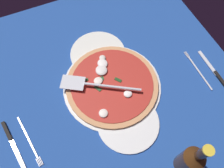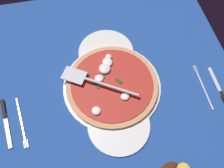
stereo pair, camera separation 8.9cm
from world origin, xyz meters
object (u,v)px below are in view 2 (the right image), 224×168
(dinner_plate_right, at_px, (119,125))
(place_setting_near, at_px, (13,121))
(dinner_plate_left, at_px, (106,52))
(place_setting_far, at_px, (212,89))
(pizza, at_px, (112,84))
(pizza_server, at_px, (95,82))

(dinner_plate_right, relative_size, place_setting_near, 1.04)
(dinner_plate_left, height_order, place_setting_near, place_setting_near)
(place_setting_far, bearing_deg, pizza, 76.16)
(place_setting_near, xyz_separation_m, place_setting_far, (0.03, 0.77, 0.00))
(pizza, bearing_deg, pizza_server, -98.50)
(pizza, bearing_deg, dinner_plate_left, 177.07)
(pizza_server, bearing_deg, dinner_plate_right, 138.95)
(dinner_plate_left, xyz_separation_m, pizza, (0.16, -0.01, 0.01))
(pizza, bearing_deg, place_setting_near, -79.66)
(dinner_plate_right, height_order, pizza, pizza)
(pizza_server, xyz_separation_m, place_setting_near, (0.08, -0.32, -0.04))
(place_setting_far, bearing_deg, dinner_plate_right, 100.28)
(dinner_plate_right, bearing_deg, place_setting_far, 99.83)
(dinner_plate_right, xyz_separation_m, place_setting_far, (-0.07, 0.39, -0.00))
(place_setting_near, height_order, place_setting_far, same)
(dinner_plate_left, bearing_deg, pizza_server, -24.90)
(dinner_plate_right, distance_m, place_setting_far, 0.40)
(dinner_plate_right, xyz_separation_m, pizza_server, (-0.17, -0.06, 0.04))
(pizza_server, distance_m, place_setting_near, 0.33)
(pizza_server, bearing_deg, place_setting_far, -162.24)
(pizza_server, relative_size, place_setting_far, 1.35)
(dinner_plate_left, bearing_deg, pizza, -2.93)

